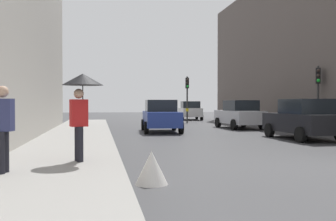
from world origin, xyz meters
name	(u,v)px	position (x,y,z in m)	size (l,w,h in m)	color
sidewalk_kerb	(71,145)	(-7.15, 6.00, 0.08)	(3.11, 40.00, 0.16)	gray
traffic_light_mid_street	(318,87)	(5.29, 10.67, 2.45)	(0.35, 0.45, 3.55)	#2D2D2D
traffic_light_far_median	(187,91)	(0.73, 21.89, 2.55)	(0.25, 0.43, 3.70)	#2D2D2D
car_silver_hatchback	(239,114)	(2.50, 14.92, 0.88)	(2.19, 4.29, 1.76)	#BCBCC1
car_white_compact	(190,111)	(2.40, 28.04, 0.88)	(2.28, 4.33, 1.76)	silver
car_blue_van	(161,116)	(-2.79, 12.91, 0.88)	(2.20, 4.29, 1.76)	navy
car_dark_suv	(303,119)	(2.62, 7.36, 0.88)	(2.14, 4.26, 1.76)	black
pedestrian_with_umbrella	(82,92)	(-6.57, 1.41, 1.84)	(1.00, 1.00, 2.14)	black
pedestrian_with_grey_backpack	(0,124)	(-8.11, 0.02, 1.16)	(0.64, 0.39, 1.77)	black
warning_sign_triangle	(152,168)	(-5.15, -0.86, 0.33)	(0.64, 0.64, 0.65)	silver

